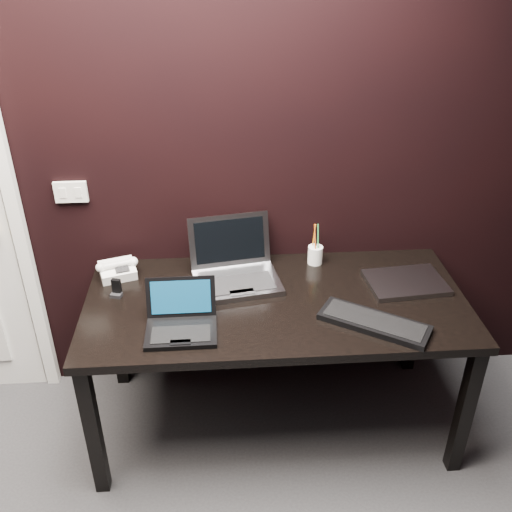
{
  "coord_description": "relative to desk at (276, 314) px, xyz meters",
  "views": [
    {
      "loc": [
        0.06,
        -0.69,
        2.19
      ],
      "look_at": [
        0.21,
        1.35,
        1.0
      ],
      "focal_mm": 40.0,
      "sensor_mm": 36.0,
      "label": 1
    }
  ],
  "objects": [
    {
      "name": "closed_laptop",
      "position": [
        0.61,
        0.08,
        0.09
      ],
      "size": [
        0.37,
        0.28,
        0.02
      ],
      "color": "gray",
      "rests_on": "desk"
    },
    {
      "name": "desk_phone",
      "position": [
        -0.73,
        0.25,
        0.11
      ],
      "size": [
        0.2,
        0.19,
        0.1
      ],
      "color": "white",
      "rests_on": "desk"
    },
    {
      "name": "ext_keyboard",
      "position": [
        0.39,
        -0.22,
        0.09
      ],
      "size": [
        0.47,
        0.38,
        0.03
      ],
      "color": "black",
      "rests_on": "desk"
    },
    {
      "name": "wall_back",
      "position": [
        -0.3,
        0.4,
        0.64
      ],
      "size": [
        4.0,
        0.0,
        4.0
      ],
      "primitive_type": "plane",
      "rotation": [
        1.57,
        0.0,
        0.0
      ],
      "color": "black",
      "rests_on": "ground"
    },
    {
      "name": "netbook",
      "position": [
        -0.41,
        -0.19,
        0.12
      ],
      "size": [
        0.29,
        0.26,
        0.18
      ],
      "color": "black",
      "rests_on": "desk"
    },
    {
      "name": "desk",
      "position": [
        0.0,
        0.0,
        0.0
      ],
      "size": [
        1.7,
        0.8,
        0.74
      ],
      "color": "black",
      "rests_on": "ground"
    },
    {
      "name": "silver_laptop",
      "position": [
        -0.17,
        0.18,
        0.13
      ],
      "size": [
        0.44,
        0.41,
        0.27
      ],
      "color": "gray",
      "rests_on": "desk"
    },
    {
      "name": "mobile_phone",
      "position": [
        -0.71,
        0.08,
        0.11
      ],
      "size": [
        0.06,
        0.05,
        0.08
      ],
      "color": "black",
      "rests_on": "desk"
    },
    {
      "name": "wall_switch",
      "position": [
        -0.92,
        0.39,
        0.46
      ],
      "size": [
        0.15,
        0.02,
        0.1
      ],
      "color": "silver",
      "rests_on": "wall_back"
    },
    {
      "name": "pen_cup",
      "position": [
        0.22,
        0.3,
        0.13
      ],
      "size": [
        0.08,
        0.08,
        0.21
      ],
      "color": "white",
      "rests_on": "desk"
    }
  ]
}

